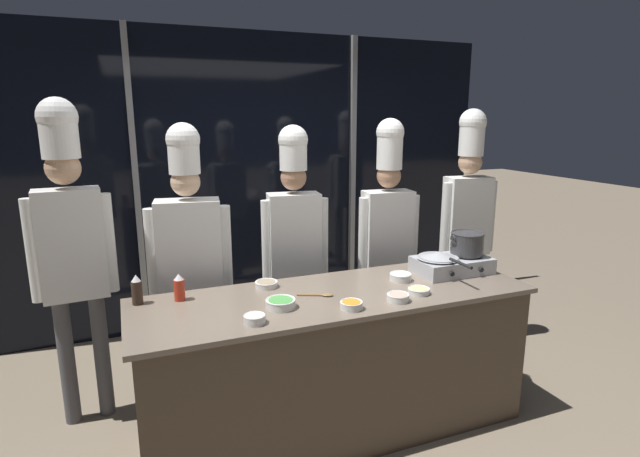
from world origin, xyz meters
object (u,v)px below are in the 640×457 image
object	(u,v)px
prep_bowl_ginger	(419,290)
chef_pastry	(388,223)
squeeze_bottle_soy	(137,290)
prep_bowl_scallions	(281,303)
portable_stove	(452,265)
stock_pot	(467,243)
prep_bowl_bean_sprouts	(255,318)
prep_bowl_shrimp	(398,297)
chef_sous	(189,245)
prep_bowl_rice	(401,276)
chef_apprentice	(467,207)
frying_pan	(439,255)
prep_bowl_carrots	(351,305)
chef_line	(294,231)
chef_head	(70,233)
prep_bowl_mushrooms	(266,284)
squeeze_bottle_chili	(179,288)
serving_spoon_slotted	(322,295)

from	to	relation	value
prep_bowl_ginger	chef_pastry	size ratio (longest dim) A/B	0.07
squeeze_bottle_soy	prep_bowl_ginger	xyz separation A→B (m)	(1.58, -0.46, -0.06)
prep_bowl_scallions	chef_pastry	bearing A→B (deg)	35.14
squeeze_bottle_soy	prep_bowl_ginger	bearing A→B (deg)	-16.04
portable_stove	stock_pot	bearing A→B (deg)	0.11
squeeze_bottle_soy	prep_bowl_bean_sprouts	bearing A→B (deg)	-43.07
prep_bowl_shrimp	chef_pastry	world-z (taller)	chef_pastry
squeeze_bottle_soy	chef_sous	distance (m)	0.55
prep_bowl_shrimp	chef_pastry	bearing A→B (deg)	64.17
prep_bowl_rice	chef_apprentice	bearing A→B (deg)	33.24
frying_pan	prep_bowl_carrots	size ratio (longest dim) A/B	3.79
prep_bowl_ginger	chef_line	bearing A→B (deg)	116.06
prep_bowl_carrots	prep_bowl_ginger	bearing A→B (deg)	7.89
prep_bowl_bean_sprouts	prep_bowl_scallions	size ratio (longest dim) A/B	0.67
squeeze_bottle_soy	chef_apprentice	size ratio (longest dim) A/B	0.09
squeeze_bottle_soy	prep_bowl_bean_sprouts	xyz separation A→B (m)	(0.55, -0.51, -0.06)
prep_bowl_rice	chef_head	xyz separation A→B (m)	(-1.95, 0.65, 0.32)
prep_bowl_shrimp	prep_bowl_mushrooms	bearing A→B (deg)	141.10
prep_bowl_scallions	chef_line	size ratio (longest dim) A/B	0.09
squeeze_bottle_chili	prep_bowl_scallions	bearing A→B (deg)	-33.03
frying_pan	prep_bowl_ginger	bearing A→B (deg)	-140.47
serving_spoon_slotted	chef_apprentice	distance (m)	1.82
frying_pan	prep_bowl_shrimp	bearing A→B (deg)	-147.12
chef_apprentice	chef_head	bearing A→B (deg)	7.79
stock_pot	serving_spoon_slotted	world-z (taller)	stock_pot
squeeze_bottle_chili	chef_head	distance (m)	0.79
chef_sous	chef_apprentice	bearing A→B (deg)	-169.42
chef_apprentice	chef_sous	bearing A→B (deg)	9.12
prep_bowl_ginger	serving_spoon_slotted	xyz separation A→B (m)	(-0.56, 0.18, -0.01)
prep_bowl_shrimp	chef_head	xyz separation A→B (m)	(-1.75, 0.96, 0.33)
squeeze_bottle_soy	chef_apprentice	world-z (taller)	chef_apprentice
prep_bowl_shrimp	prep_bowl_rice	bearing A→B (deg)	56.85
squeeze_bottle_chili	chef_head	size ratio (longest dim) A/B	0.08
serving_spoon_slotted	chef_sous	bearing A→B (deg)	134.98
prep_bowl_bean_sprouts	serving_spoon_slotted	distance (m)	0.53
chef_head	portable_stove	bearing A→B (deg)	160.40
prep_bowl_ginger	prep_bowl_shrimp	distance (m)	0.19
frying_pan	chef_sous	xyz separation A→B (m)	(-1.55, 0.59, 0.08)
squeeze_bottle_soy	stock_pot	bearing A→B (deg)	-4.99
prep_bowl_carrots	prep_bowl_shrimp	xyz separation A→B (m)	(0.30, 0.01, -0.00)
stock_pot	prep_bowl_bean_sprouts	bearing A→B (deg)	-168.32
portable_stove	prep_bowl_rice	size ratio (longest dim) A/B	3.54
prep_bowl_ginger	stock_pot	bearing A→B (deg)	25.95
squeeze_bottle_chili	prep_bowl_bean_sprouts	bearing A→B (deg)	-56.75
frying_pan	chef_sous	distance (m)	1.66
prep_bowl_rice	prep_bowl_bean_sprouts	distance (m)	1.10
prep_bowl_ginger	chef_head	xyz separation A→B (m)	(-1.93, 0.90, 0.33)
prep_bowl_shrimp	prep_bowl_bean_sprouts	bearing A→B (deg)	180.00
chef_line	frying_pan	bearing A→B (deg)	146.55
chef_head	chef_apprentice	distance (m)	2.99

